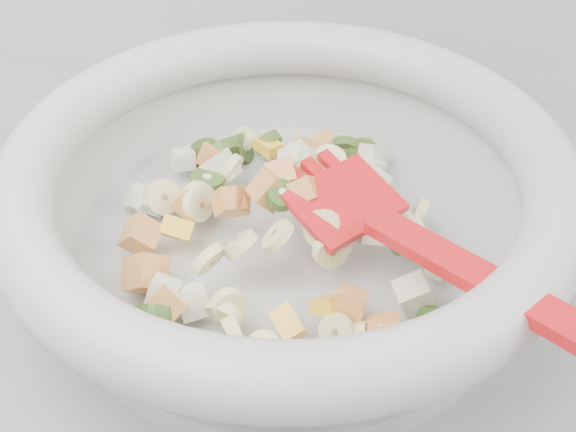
# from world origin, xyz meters

# --- Properties ---
(mixing_bowl) EXTENTS (0.45, 0.41, 0.12)m
(mixing_bowl) POSITION_xyz_m (-0.04, 1.46, 0.96)
(mixing_bowl) COLOR #BCBCBA
(mixing_bowl) RESTS_ON counter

